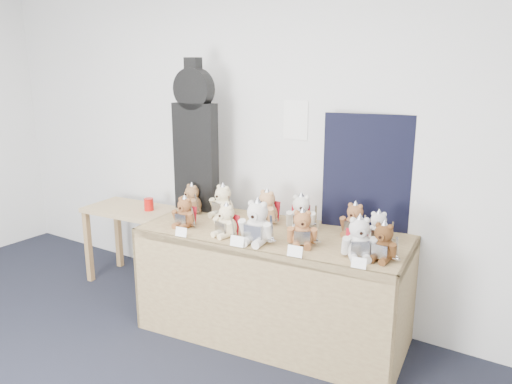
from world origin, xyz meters
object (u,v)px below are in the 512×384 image
Objects in this scene: guitar_case at (195,138)px; teddy_back_centre_left at (267,208)px; teddy_front_end at (383,243)px; teddy_front_right at (302,230)px; teddy_front_left at (226,222)px; teddy_back_end at (378,229)px; teddy_front_far_left at (185,213)px; teddy_front_far_right at (359,239)px; teddy_back_right at (354,221)px; red_cup at (149,204)px; teddy_back_centre_right at (301,214)px; teddy_back_left at (223,202)px; teddy_back_far_left at (192,200)px; side_table at (133,221)px; display_table at (269,258)px; teddy_front_centre at (257,224)px.

teddy_back_centre_left is at bearing -5.29° from guitar_case.
teddy_front_end is 1.01m from teddy_back_centre_left.
teddy_front_left is at bearing 165.08° from teddy_front_right.
teddy_front_right is at bearing -163.43° from teddy_back_end.
teddy_front_far_right is (1.31, 0.12, 0.02)m from teddy_front_far_left.
teddy_front_left is at bearing -142.69° from teddy_back_right.
teddy_front_end is at bearing -5.72° from red_cup.
teddy_back_centre_left is 0.99× the size of teddy_back_centre_right.
teddy_back_left reaches higher than teddy_back_end.
teddy_back_far_left is at bearing -79.99° from guitar_case.
guitar_case reaches higher than teddy_back_centre_left.
teddy_front_right is at bearing -12.44° from side_table.
teddy_back_centre_right is at bearing 56.07° from display_table.
red_cup is 1.21m from teddy_front_left.
teddy_front_far_right is 1.03× the size of teddy_back_left.
teddy_front_right is 0.34m from teddy_back_centre_right.
teddy_back_far_left is at bearing 142.95° from teddy_front_right.
guitar_case is 4.54× the size of teddy_front_end.
teddy_back_right reaches higher than teddy_back_end.
display_table is at bearing 141.56° from teddy_front_right.
guitar_case is 1.43m from teddy_back_right.
teddy_front_right is 0.87m from teddy_back_left.
red_cup is at bearing 147.59° from teddy_front_far_left.
teddy_front_left is 0.90× the size of teddy_back_centre_left.
teddy_front_end reaches higher than teddy_front_far_left.
teddy_back_far_left is (-0.57, 0.30, 0.00)m from teddy_front_left.
teddy_back_centre_left is 0.66m from teddy_back_far_left.
teddy_front_right is 0.94× the size of teddy_back_centre_right.
teddy_front_right is 1.04× the size of teddy_back_right.
teddy_back_centre_left is 0.29m from teddy_back_centre_right.
teddy_back_far_left is (-1.50, -0.14, 0.01)m from teddy_back_end.
red_cup is 0.43× the size of teddy_front_far_left.
teddy_back_left reaches higher than teddy_front_left.
teddy_back_far_left is (-0.19, 0.30, 0.01)m from teddy_front_far_left.
guitar_case is 4.96× the size of teddy_back_end.
teddy_back_centre_right is (0.11, 0.41, -0.02)m from teddy_front_centre.
teddy_front_far_left is 0.85× the size of teddy_front_far_right.
teddy_front_far_left is 0.88× the size of teddy_back_left.
teddy_back_left is at bearing 154.76° from display_table.
teddy_back_left is (0.30, -0.05, -0.48)m from guitar_case.
teddy_front_far_right reaches higher than teddy_back_end.
teddy_back_end is at bearing 16.65° from teddy_back_far_left.
teddy_back_right is at bearing 134.90° from teddy_front_end.
teddy_front_far_left is 1.31m from teddy_front_far_right.
teddy_back_left is at bearing 22.30° from teddy_back_far_left.
teddy_front_end is 0.46m from teddy_back_right.
display_table is 6.83× the size of teddy_back_centre_right.
teddy_back_right is at bearing -1.20° from side_table.
side_table is 2.27m from teddy_back_end.
teddy_front_far_right reaches higher than red_cup.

